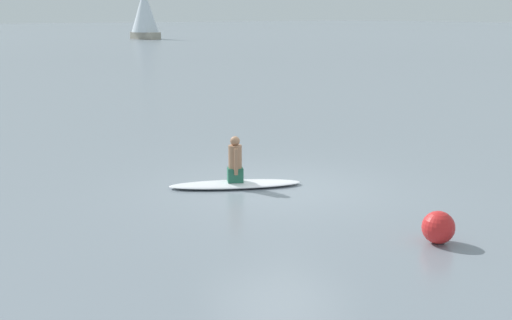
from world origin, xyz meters
The scene contains 5 objects.
ground_plane centered at (0.00, 0.00, 0.00)m, with size 400.00×400.00×0.00m, color gray.
surfboard centered at (0.66, 0.58, 0.05)m, with size 2.61×0.65×0.10m, color white.
person_paddler centered at (0.66, 0.58, 0.52)m, with size 0.38×0.38×0.91m.
sailboat_far_right centered at (68.81, -32.79, 3.34)m, with size 5.02×3.78×7.09m.
buoy_marker centered at (-3.86, 0.05, 0.25)m, with size 0.49×0.49×0.49m, color red.
Camera 1 is at (-9.88, 7.90, 3.37)m, focal length 47.08 mm.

